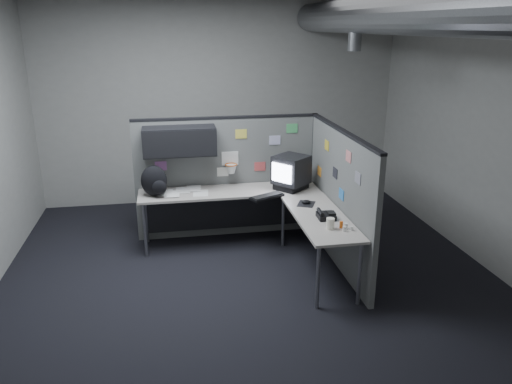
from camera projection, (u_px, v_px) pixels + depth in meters
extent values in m
cube|color=black|center=(250.00, 277.00, 5.73)|extent=(5.60, 5.60, 0.01)
cube|color=#9E9E99|center=(220.00, 102.00, 7.83)|extent=(5.60, 0.01, 3.20)
cube|color=#9E9E99|center=(337.00, 256.00, 2.60)|extent=(5.60, 0.01, 3.20)
cube|color=#9E9E99|center=(492.00, 131.00, 5.68)|extent=(0.01, 5.60, 3.20)
cylinder|color=slate|center=(385.00, 14.00, 5.05)|extent=(0.40, 5.49, 0.40)
cylinder|color=slate|center=(355.00, 38.00, 5.88)|extent=(0.16, 0.16, 0.30)
cube|color=#5F615F|center=(227.00, 178.00, 6.67)|extent=(2.43, 0.06, 1.60)
cube|color=black|center=(226.00, 117.00, 6.41)|extent=(2.43, 0.07, 0.03)
cube|color=black|center=(313.00, 174.00, 6.87)|extent=(0.07, 0.07, 1.60)
cube|color=black|center=(179.00, 141.00, 6.20)|extent=(0.90, 0.35, 0.35)
cube|color=black|center=(180.00, 144.00, 6.03)|extent=(0.90, 0.02, 0.33)
cube|color=silver|center=(230.00, 158.00, 6.55)|extent=(0.22, 0.02, 0.18)
torus|color=#D85914|center=(231.00, 165.00, 6.48)|extent=(0.16, 0.16, 0.01)
cone|color=white|center=(231.00, 169.00, 6.50)|extent=(0.14, 0.14, 0.11)
cube|color=#B266B2|center=(161.00, 166.00, 6.42)|extent=(0.15, 0.01, 0.12)
cube|color=#E5D84C|center=(241.00, 134.00, 6.48)|extent=(0.15, 0.01, 0.12)
cube|color=#CC4C4C|center=(260.00, 166.00, 6.66)|extent=(0.15, 0.01, 0.12)
cube|color=silver|center=(275.00, 140.00, 6.58)|extent=(0.15, 0.01, 0.12)
cube|color=#4CB266|center=(292.00, 128.00, 6.57)|extent=(0.15, 0.01, 0.12)
cube|color=silver|center=(223.00, 172.00, 6.59)|extent=(0.15, 0.01, 0.12)
cube|color=#5F615F|center=(339.00, 199.00, 5.85)|extent=(0.06, 2.23, 1.60)
cube|color=black|center=(343.00, 131.00, 5.60)|extent=(0.07, 2.23, 0.03)
cube|color=gold|center=(327.00, 145.00, 6.08)|extent=(0.01, 0.15, 0.12)
cube|color=#26262D|center=(335.00, 173.00, 5.83)|extent=(0.01, 0.15, 0.12)
cube|color=#D87F7F|center=(348.00, 157.00, 5.36)|extent=(0.01, 0.15, 0.12)
cube|color=orange|center=(319.00, 171.00, 6.44)|extent=(0.01, 0.15, 0.12)
cube|color=gray|center=(358.00, 178.00, 5.13)|extent=(0.01, 0.15, 0.12)
cube|color=#337FCC|center=(341.00, 194.00, 5.66)|extent=(0.01, 0.15, 0.12)
cube|color=#ACA49B|center=(229.00, 192.00, 6.39)|extent=(2.30, 0.56, 0.03)
cube|color=#ACA49B|center=(320.00, 217.00, 5.56)|extent=(0.56, 1.55, 0.03)
cube|color=black|center=(228.00, 209.00, 6.70)|extent=(2.18, 0.02, 0.55)
cylinder|color=gray|center=(145.00, 230.00, 6.13)|extent=(0.04, 0.04, 0.70)
cylinder|color=gray|center=(146.00, 217.00, 6.54)|extent=(0.04, 0.04, 0.70)
cylinder|color=gray|center=(283.00, 221.00, 6.42)|extent=(0.04, 0.04, 0.70)
cylinder|color=gray|center=(318.00, 277.00, 4.98)|extent=(0.04, 0.04, 0.70)
cylinder|color=gray|center=(360.00, 274.00, 5.05)|extent=(0.04, 0.04, 0.70)
cube|color=black|center=(291.00, 186.00, 6.45)|extent=(0.48, 0.48, 0.07)
cube|color=black|center=(291.00, 170.00, 6.38)|extent=(0.54, 0.54, 0.36)
cube|color=silver|center=(282.00, 173.00, 6.23)|extent=(0.20, 0.24, 0.24)
cube|color=black|center=(267.00, 197.00, 6.11)|extent=(0.46, 0.34, 0.03)
cube|color=black|center=(267.00, 195.00, 6.11)|extent=(0.42, 0.30, 0.01)
cube|color=black|center=(306.00, 204.00, 5.90)|extent=(0.27, 0.29, 0.01)
ellipsoid|color=black|center=(306.00, 202.00, 5.90)|extent=(0.13, 0.10, 0.04)
cube|color=black|center=(326.00, 216.00, 5.46)|extent=(0.19, 0.21, 0.06)
cylinder|color=black|center=(320.00, 212.00, 5.45)|extent=(0.05, 0.19, 0.04)
cube|color=black|center=(331.00, 213.00, 5.45)|extent=(0.09, 0.11, 0.02)
cylinder|color=silver|center=(346.00, 226.00, 5.18)|extent=(0.05, 0.05, 0.06)
cylinder|color=silver|center=(344.00, 229.00, 5.12)|extent=(0.04, 0.04, 0.05)
cylinder|color=silver|center=(352.00, 228.00, 5.14)|extent=(0.04, 0.04, 0.04)
cylinder|color=#D85914|center=(341.00, 225.00, 5.20)|extent=(0.04, 0.04, 0.07)
cylinder|color=white|center=(330.00, 224.00, 5.17)|extent=(0.10, 0.10, 0.12)
cube|color=white|center=(201.00, 193.00, 6.29)|extent=(0.20, 0.28, 0.00)
cube|color=white|center=(183.00, 190.00, 6.39)|extent=(0.20, 0.27, 0.00)
cube|color=white|center=(165.00, 193.00, 6.28)|extent=(0.20, 0.27, 0.00)
cube|color=white|center=(194.00, 188.00, 6.44)|extent=(0.20, 0.28, 0.00)
cube|color=white|center=(172.00, 194.00, 6.22)|extent=(0.20, 0.27, 0.00)
cube|color=white|center=(159.00, 190.00, 6.37)|extent=(0.20, 0.28, 0.00)
ellipsoid|color=black|center=(154.00, 181.00, 6.13)|extent=(0.35, 0.28, 0.39)
ellipsoid|color=black|center=(159.00, 187.00, 6.05)|extent=(0.19, 0.12, 0.17)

